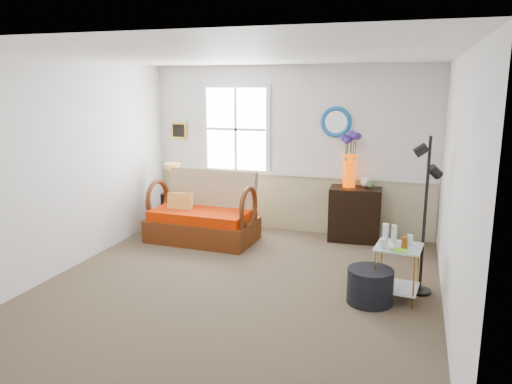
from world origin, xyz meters
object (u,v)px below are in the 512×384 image
(floor_lamp, at_px, (425,217))
(side_table, at_px, (397,273))
(loveseat, at_px, (202,207))
(cabinet, at_px, (355,214))
(ottoman, at_px, (370,286))
(lamp_stand, at_px, (174,210))

(floor_lamp, bearing_deg, side_table, -141.83)
(loveseat, bearing_deg, floor_lamp, -15.65)
(cabinet, relative_size, floor_lamp, 0.45)
(loveseat, bearing_deg, ottoman, -26.97)
(loveseat, bearing_deg, side_table, -21.54)
(floor_lamp, bearing_deg, cabinet, 110.70)
(side_table, relative_size, ottoman, 1.23)
(lamp_stand, height_order, floor_lamp, floor_lamp)
(cabinet, bearing_deg, ottoman, -81.81)
(floor_lamp, bearing_deg, lamp_stand, 150.85)
(side_table, xyz_separation_m, floor_lamp, (0.25, 0.26, 0.58))
(cabinet, bearing_deg, loveseat, -164.46)
(loveseat, xyz_separation_m, ottoman, (2.60, -1.47, -0.32))
(side_table, bearing_deg, floor_lamp, 45.94)
(side_table, bearing_deg, lamp_stand, 153.85)
(cabinet, relative_size, side_table, 1.34)
(lamp_stand, xyz_separation_m, cabinet, (2.88, 0.25, 0.11))
(cabinet, distance_m, side_table, 2.13)
(side_table, xyz_separation_m, ottoman, (-0.27, -0.19, -0.11))
(ottoman, bearing_deg, cabinet, 101.14)
(ottoman, bearing_deg, lamp_stand, 149.55)
(cabinet, distance_m, ottoman, 2.25)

